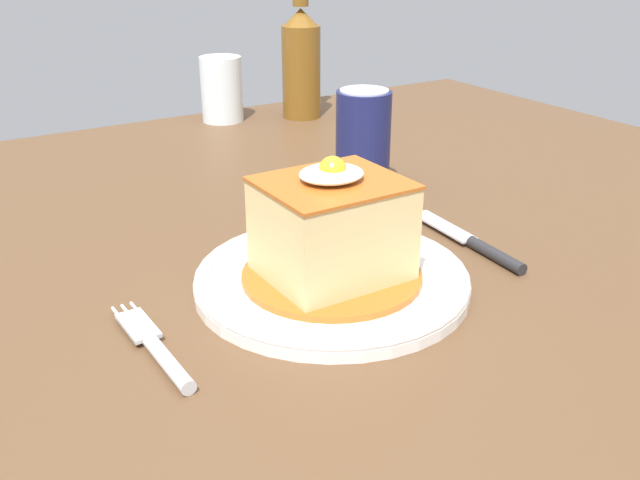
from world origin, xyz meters
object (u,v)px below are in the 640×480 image
(beer_bottle_amber, at_px, (301,57))
(drinking_glass, at_px, (222,94))
(soda_can, at_px, (363,141))
(knife, at_px, (480,246))
(main_plate, at_px, (332,279))
(fork, at_px, (158,350))

(beer_bottle_amber, xyz_separation_m, drinking_glass, (-0.12, 0.05, -0.05))
(soda_can, height_order, drinking_glass, soda_can)
(knife, bearing_deg, drinking_glass, 89.59)
(main_plate, xyz_separation_m, beer_bottle_amber, (0.30, 0.55, 0.09))
(main_plate, height_order, soda_can, soda_can)
(fork, bearing_deg, drinking_glass, 61.01)
(beer_bottle_amber, bearing_deg, drinking_glass, 159.58)
(soda_can, relative_size, beer_bottle_amber, 0.47)
(knife, relative_size, drinking_glass, 1.58)
(soda_can, relative_size, drinking_glass, 1.18)
(main_plate, relative_size, soda_can, 1.99)
(knife, xyz_separation_m, beer_bottle_amber, (0.13, 0.57, 0.09))
(main_plate, bearing_deg, fork, -171.88)
(beer_bottle_amber, height_order, drinking_glass, beer_bottle_amber)
(drinking_glass, bearing_deg, fork, -118.99)
(fork, bearing_deg, beer_bottle_amber, 50.83)
(fork, bearing_deg, main_plate, 8.12)
(knife, height_order, beer_bottle_amber, beer_bottle_amber)
(soda_can, distance_m, beer_bottle_amber, 0.38)
(drinking_glass, bearing_deg, knife, -90.41)
(knife, distance_m, soda_can, 0.22)
(knife, relative_size, soda_can, 1.34)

